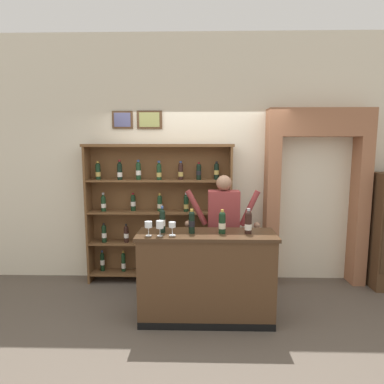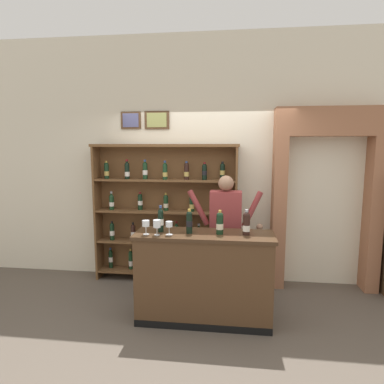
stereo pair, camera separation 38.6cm
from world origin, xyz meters
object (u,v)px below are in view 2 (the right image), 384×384
Objects in this scene: tasting_bottle_bianco at (189,222)px; wine_glass_spare at (169,225)px; tasting_bottle_chianti at (246,223)px; wine_glass_right at (146,224)px; wine_glass_left at (157,224)px; tasting_bottle_grappa at (220,223)px; tasting_bottle_vin_santo at (161,220)px; shopkeeper at (225,225)px; tasting_counter at (204,277)px; wine_shelf at (166,209)px.

tasting_bottle_bianco is 0.23m from wine_glass_spare.
wine_glass_right is (-1.10, -0.13, -0.01)m from tasting_bottle_chianti.
wine_glass_left is (-0.98, -0.13, -0.01)m from tasting_bottle_chianti.
wine_glass_right is at bearing -176.21° from wine_glass_spare.
tasting_bottle_chianti is at bearing 0.35° from tasting_bottle_grappa.
tasting_bottle_vin_santo is 0.17m from wine_glass_spare.
tasting_bottle_vin_santo is 0.67m from tasting_bottle_grappa.
wine_glass_left reaches higher than wine_glass_spare.
tasting_counter is at bearing -114.19° from shopkeeper.
wine_glass_right is (-0.86, -0.64, 0.14)m from shopkeeper.
tasting_bottle_vin_santo is 0.33m from tasting_bottle_bianco.
wine_shelf is at bearing 91.54° from wine_glass_right.
tasting_bottle_bianco is at bearing -178.76° from tasting_bottle_grappa.
tasting_counter is at bearing 5.40° from tasting_bottle_bianco.
tasting_bottle_vin_santo is 1.90× the size of wine_glass_right.
wine_shelf reaches higher than tasting_bottle_grappa.
wine_shelf is 1.25m from wine_glass_right.
tasting_bottle_grappa is at bearing 8.70° from wine_glass_right.
tasting_bottle_grappa is 0.95× the size of tasting_bottle_chianti.
tasting_bottle_bianco is (-0.17, -0.02, 0.65)m from tasting_counter.
wine_glass_right is (-0.47, -0.12, -0.01)m from tasting_bottle_bianco.
tasting_bottle_bianco reaches higher than wine_glass_spare.
tasting_counter is 9.18× the size of wine_glass_left.
tasting_counter is 0.91m from wine_glass_right.
tasting_bottle_chianti is at bearing -0.80° from tasting_counter.
shopkeeper is 0.59m from tasting_bottle_chianti.
wine_glass_left is (0.16, -1.26, 0.08)m from wine_shelf.
wine_glass_spare is (0.12, -0.12, -0.03)m from tasting_bottle_vin_santo.
tasting_counter is 0.95× the size of shopkeeper.
wine_shelf is at bearing 97.24° from wine_glass_left.
shopkeeper is 0.54m from tasting_bottle_grappa.
shopkeeper is 9.64× the size of wine_glass_left.
shopkeeper is 5.93× the size of tasting_bottle_bianco.
tasting_bottle_grappa is 0.82m from wine_glass_right.
wine_shelf is 7.87× the size of tasting_bottle_grappa.
tasting_counter is at bearing 15.21° from wine_glass_left.
tasting_bottle_vin_santo is (-0.73, -0.50, 0.16)m from shopkeeper.
tasting_counter is at bearing -59.10° from wine_shelf.
shopkeeper is 10.25× the size of wine_glass_right.
wine_shelf is at bearing 120.90° from tasting_counter.
wine_glass_right is at bearing -134.55° from tasting_bottle_vin_santo.
tasting_counter is 9.77× the size of wine_glass_right.
tasting_bottle_chianti is 1.11m from wine_glass_right.
tasting_bottle_grappa reaches higher than wine_glass_left.
wine_glass_spare is at bearing -154.77° from tasting_bottle_bianco.
tasting_counter is 5.65× the size of tasting_bottle_bianco.
tasting_bottle_bianco is at bearing 19.67° from wine_glass_left.
wine_glass_left is at bearing -2.79° from wine_glass_right.
wine_shelf is 7.51× the size of tasting_bottle_chianti.
tasting_counter is 0.74m from shopkeeper.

